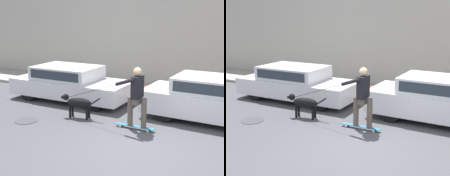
# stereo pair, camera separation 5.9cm
# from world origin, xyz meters

# --- Properties ---
(ground_plane) EXTENTS (36.00, 36.00, 0.00)m
(ground_plane) POSITION_xyz_m (0.00, 0.00, 0.00)
(ground_plane) COLOR #47474C
(back_wall) EXTENTS (32.00, 0.30, 4.06)m
(back_wall) POSITION_xyz_m (0.00, 6.15, 2.03)
(back_wall) COLOR #ADA89E
(back_wall) RESTS_ON ground_plane
(sidewalk_curb) EXTENTS (30.00, 2.17, 0.11)m
(sidewalk_curb) POSITION_xyz_m (0.00, 4.89, 0.06)
(sidewalk_curb) COLOR gray
(sidewalk_curb) RESTS_ON ground_plane
(parked_car_0) EXTENTS (4.31, 1.77, 1.22)m
(parked_car_0) POSITION_xyz_m (-3.71, 2.83, 0.60)
(parked_car_0) COLOR black
(parked_car_0) RESTS_ON ground_plane
(parked_car_1) EXTENTS (4.24, 1.86, 1.29)m
(parked_car_1) POSITION_xyz_m (1.30, 2.83, 0.63)
(parked_car_1) COLOR black
(parked_car_1) RESTS_ON ground_plane
(dog) EXTENTS (1.25, 0.39, 0.70)m
(dog) POSITION_xyz_m (-2.35, 1.26, 0.46)
(dog) COLOR black
(dog) RESTS_ON ground_plane
(skateboarder) EXTENTS (2.83, 0.60, 1.69)m
(skateboarder) POSITION_xyz_m (-0.44, 1.18, 0.96)
(skateboarder) COLOR beige
(skateboarder) RESTS_ON ground_plane
(manhole_cover) EXTENTS (0.66, 0.66, 0.01)m
(manhole_cover) POSITION_xyz_m (-3.55, 0.33, 0.01)
(manhole_cover) COLOR #38383D
(manhole_cover) RESTS_ON ground_plane
(fire_hydrant) EXTENTS (0.18, 0.18, 0.65)m
(fire_hydrant) POSITION_xyz_m (-1.13, 3.56, 0.34)
(fire_hydrant) COLOR red
(fire_hydrant) RESTS_ON ground_plane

